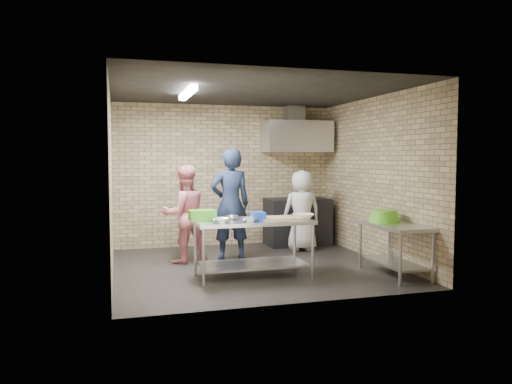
% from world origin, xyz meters
% --- Properties ---
extents(floor, '(4.20, 4.20, 0.00)m').
position_xyz_m(floor, '(0.00, 0.00, 0.00)').
color(floor, black).
rests_on(floor, ground).
extents(ceiling, '(4.20, 4.20, 0.00)m').
position_xyz_m(ceiling, '(0.00, 0.00, 2.70)').
color(ceiling, black).
rests_on(ceiling, ground).
extents(back_wall, '(4.20, 0.06, 2.70)m').
position_xyz_m(back_wall, '(0.00, 2.00, 1.35)').
color(back_wall, tan).
rests_on(back_wall, ground).
extents(front_wall, '(4.20, 0.06, 2.70)m').
position_xyz_m(front_wall, '(0.00, -2.00, 1.35)').
color(front_wall, tan).
rests_on(front_wall, ground).
extents(left_wall, '(0.06, 4.00, 2.70)m').
position_xyz_m(left_wall, '(-2.10, 0.00, 1.35)').
color(left_wall, tan).
rests_on(left_wall, ground).
extents(right_wall, '(0.06, 4.00, 2.70)m').
position_xyz_m(right_wall, '(2.10, 0.00, 1.35)').
color(right_wall, tan).
rests_on(right_wall, ground).
extents(prep_table, '(1.64, 0.82, 0.82)m').
position_xyz_m(prep_table, '(-0.18, -0.62, 0.41)').
color(prep_table, silver).
rests_on(prep_table, floor).
extents(side_counter, '(0.60, 1.20, 0.75)m').
position_xyz_m(side_counter, '(1.80, -1.10, 0.38)').
color(side_counter, silver).
rests_on(side_counter, floor).
extents(stove, '(1.20, 0.70, 0.90)m').
position_xyz_m(stove, '(1.35, 1.65, 0.45)').
color(stove, black).
rests_on(stove, floor).
extents(range_hood, '(1.30, 0.60, 0.60)m').
position_xyz_m(range_hood, '(1.35, 1.70, 2.10)').
color(range_hood, silver).
rests_on(range_hood, back_wall).
extents(hood_duct, '(0.35, 0.30, 0.30)m').
position_xyz_m(hood_duct, '(1.35, 1.85, 2.55)').
color(hood_duct, '#A5A8AD').
rests_on(hood_duct, back_wall).
extents(wall_shelf, '(0.80, 0.20, 0.04)m').
position_xyz_m(wall_shelf, '(1.65, 1.89, 1.92)').
color(wall_shelf, '#3F2B19').
rests_on(wall_shelf, back_wall).
extents(fluorescent_fixture, '(0.10, 1.25, 0.08)m').
position_xyz_m(fluorescent_fixture, '(-1.00, 0.00, 2.64)').
color(fluorescent_fixture, white).
rests_on(fluorescent_fixture, ceiling).
extents(green_crate, '(0.36, 0.27, 0.15)m').
position_xyz_m(green_crate, '(-0.88, -0.50, 0.89)').
color(green_crate, green).
rests_on(green_crate, prep_table).
extents(blue_tub, '(0.18, 0.18, 0.12)m').
position_xyz_m(blue_tub, '(-0.13, -0.72, 0.88)').
color(blue_tub, '#193EBD').
rests_on(blue_tub, prep_table).
extents(cutting_board, '(0.50, 0.38, 0.03)m').
position_xyz_m(cutting_board, '(0.17, -0.64, 0.83)').
color(cutting_board, tan).
rests_on(cutting_board, prep_table).
extents(mixing_bowl_a, '(0.32, 0.32, 0.06)m').
position_xyz_m(mixing_bowl_a, '(-0.68, -0.82, 0.85)').
color(mixing_bowl_a, silver).
rests_on(mixing_bowl_a, prep_table).
extents(mixing_bowl_b, '(0.25, 0.25, 0.06)m').
position_xyz_m(mixing_bowl_b, '(-0.48, -0.57, 0.85)').
color(mixing_bowl_b, '#B3B6BB').
rests_on(mixing_bowl_b, prep_table).
extents(mixing_bowl_c, '(0.30, 0.30, 0.06)m').
position_xyz_m(mixing_bowl_c, '(-0.28, -0.84, 0.85)').
color(mixing_bowl_c, '#B2B4B9').
rests_on(mixing_bowl_c, prep_table).
extents(ceramic_bowl, '(0.40, 0.40, 0.08)m').
position_xyz_m(ceramic_bowl, '(0.52, -0.77, 0.86)').
color(ceramic_bowl, beige).
rests_on(ceramic_bowl, prep_table).
extents(green_basin, '(0.46, 0.46, 0.17)m').
position_xyz_m(green_basin, '(1.78, -0.85, 0.83)').
color(green_basin, '#59C626').
rests_on(green_basin, side_counter).
extents(bottle_red, '(0.07, 0.07, 0.18)m').
position_xyz_m(bottle_red, '(1.40, 1.89, 2.03)').
color(bottle_red, '#B22619').
rests_on(bottle_red, wall_shelf).
extents(bottle_green, '(0.06, 0.06, 0.15)m').
position_xyz_m(bottle_green, '(1.80, 1.89, 2.02)').
color(bottle_green, green).
rests_on(bottle_green, wall_shelf).
extents(man_navy, '(0.68, 0.45, 1.85)m').
position_xyz_m(man_navy, '(-0.22, 0.64, 0.92)').
color(man_navy, '#141833').
rests_on(man_navy, floor).
extents(woman_pink, '(0.87, 0.74, 1.57)m').
position_xyz_m(woman_pink, '(-0.98, 0.62, 0.79)').
color(woman_pink, '#D6717B').
rests_on(woman_pink, floor).
extents(woman_white, '(0.72, 0.47, 1.47)m').
position_xyz_m(woman_white, '(1.21, 1.06, 0.73)').
color(woman_white, white).
rests_on(woman_white, floor).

